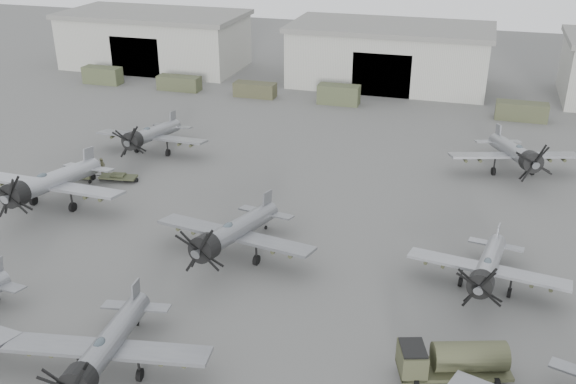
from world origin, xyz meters
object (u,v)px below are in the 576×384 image
aircraft_far_1 (516,153)px  fuel_tanker (453,359)px  ground_crew (103,167)px  aircraft_mid_2 (487,267)px  tug_trailer (97,175)px  aircraft_far_0 (150,135)px  aircraft_near_1 (105,348)px  aircraft_mid_0 (48,183)px  aircraft_mid_1 (232,233)px

aircraft_far_1 → fuel_tanker: bearing=-114.5°
ground_crew → aircraft_mid_2: bearing=-108.3°
aircraft_mid_2 → ground_crew: 38.47m
tug_trailer → aircraft_far_0: bearing=67.3°
fuel_tanker → ground_crew: fuel_tanker is taller
aircraft_near_1 → fuel_tanker: aircraft_near_1 is taller
aircraft_mid_2 → aircraft_far_1: aircraft_far_1 is taller
aircraft_near_1 → aircraft_mid_0: 24.79m
aircraft_mid_1 → aircraft_mid_2: size_ratio=1.15×
fuel_tanker → aircraft_mid_0: bearing=142.7°
aircraft_mid_2 → tug_trailer: 38.44m
aircraft_far_0 → tug_trailer: aircraft_far_0 is taller
ground_crew → aircraft_near_1: bearing=-150.6°
aircraft_mid_2 → fuel_tanker: 10.07m
aircraft_far_1 → ground_crew: 41.18m
ground_crew → aircraft_far_0: bearing=-17.8°
fuel_tanker → tug_trailer: (-35.55, 19.43, -0.94)m
tug_trailer → aircraft_near_1: bearing=-64.6°
aircraft_near_1 → aircraft_far_1: size_ratio=0.94×
fuel_tanker → aircraft_far_1: bearing=65.0°
fuel_tanker → tug_trailer: bearing=133.3°
aircraft_mid_1 → tug_trailer: bearing=159.2°
aircraft_near_1 → aircraft_mid_1: 14.82m
aircraft_mid_2 → aircraft_mid_0: bearing=-176.3°
aircraft_near_1 → aircraft_far_0: (-14.42, 32.81, 0.05)m
aircraft_far_1 → tug_trailer: aircraft_far_1 is taller
aircraft_mid_0 → aircraft_far_0: size_ratio=1.12×
aircraft_mid_0 → aircraft_far_1: aircraft_mid_0 is taller
aircraft_mid_2 → aircraft_far_0: (-35.17, 17.18, 0.21)m
aircraft_mid_2 → aircraft_far_0: 39.14m
aircraft_mid_0 → aircraft_mid_1: 19.16m
aircraft_near_1 → aircraft_far_1: aircraft_far_1 is taller
aircraft_far_1 → aircraft_mid_1: bearing=-149.3°
aircraft_mid_0 → aircraft_mid_1: size_ratio=1.05×
aircraft_mid_1 → aircraft_far_1: bearing=56.9°
aircraft_far_0 → aircraft_far_1: aircraft_far_1 is taller
aircraft_far_0 → aircraft_mid_2: bearing=-26.2°
aircraft_near_1 → ground_crew: aircraft_near_1 is taller
tug_trailer → ground_crew: size_ratio=3.35×
ground_crew → aircraft_mid_1: bearing=-124.4°
aircraft_far_1 → aircraft_near_1: bearing=-138.6°
aircraft_mid_0 → aircraft_far_0: bearing=82.4°
tug_trailer → aircraft_mid_0: bearing=-100.1°
aircraft_near_1 → ground_crew: (-16.26, 26.08, -1.24)m
aircraft_far_0 → aircraft_mid_1: bearing=-47.9°
aircraft_mid_2 → tug_trailer: size_ratio=1.76×
aircraft_near_1 → ground_crew: bearing=111.7°
aircraft_near_1 → fuel_tanker: bearing=6.5°
aircraft_far_1 → ground_crew: bearing=179.6°
aircraft_mid_2 → aircraft_far_1: 22.64m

